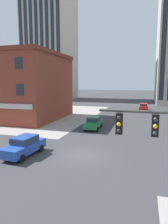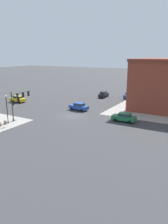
{
  "view_description": "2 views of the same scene",
  "coord_description": "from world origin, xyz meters",
  "px_view_note": "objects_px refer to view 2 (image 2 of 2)",
  "views": [
    {
      "loc": [
        5.16,
        -16.41,
        6.3
      ],
      "look_at": [
        -0.19,
        1.31,
        3.63
      ],
      "focal_mm": 32.87,
      "sensor_mm": 36.0,
      "label": 1
    },
    {
      "loc": [
        35.84,
        23.14,
        12.05
      ],
      "look_at": [
        8.25,
        7.35,
        3.7
      ],
      "focal_mm": 34.97,
      "sensor_mm": 36.0,
      "label": 2
    }
  ],
  "objects_px": {
    "street_lamp_corner_near": "(7,106)",
    "traffic_signal_main": "(18,101)",
    "car_main_northbound_far": "(129,95)",
    "car_main_northbound_near": "(124,117)",
    "bollard_sphere_curb_b": "(0,124)",
    "car_cross_eastbound": "(79,106)",
    "car_parked_curb": "(104,94)",
    "bollard_sphere_curb_a": "(5,122)",
    "car_cross_westbound": "(18,99)"
  },
  "relations": [
    {
      "from": "car_cross_eastbound",
      "to": "car_cross_westbound",
      "type": "bearing_deg",
      "value": -87.92
    },
    {
      "from": "car_main_northbound_near",
      "to": "car_main_northbound_far",
      "type": "xyz_separation_m",
      "value": [
        -22.61,
        -6.64,
        0.0
      ]
    },
    {
      "from": "street_lamp_corner_near",
      "to": "car_cross_westbound",
      "type": "height_order",
      "value": "street_lamp_corner_near"
    },
    {
      "from": "traffic_signal_main",
      "to": "car_parked_curb",
      "type": "distance_m",
      "value": 29.33
    },
    {
      "from": "street_lamp_corner_near",
      "to": "car_main_northbound_far",
      "type": "height_order",
      "value": "street_lamp_corner_near"
    },
    {
      "from": "traffic_signal_main",
      "to": "bollard_sphere_curb_b",
      "type": "xyz_separation_m",
      "value": [
        4.41,
        -0.01,
        -3.39
      ]
    },
    {
      "from": "traffic_signal_main",
      "to": "car_cross_eastbound",
      "type": "relative_size",
      "value": 1.23
    },
    {
      "from": "street_lamp_corner_near",
      "to": "car_main_northbound_far",
      "type": "distance_m",
      "value": 36.01
    },
    {
      "from": "car_parked_curb",
      "to": "street_lamp_corner_near",
      "type": "bearing_deg",
      "value": -7.75
    },
    {
      "from": "street_lamp_corner_near",
      "to": "car_cross_westbound",
      "type": "xyz_separation_m",
      "value": [
        -14.13,
        -12.31,
        -2.38
      ]
    },
    {
      "from": "traffic_signal_main",
      "to": "car_main_northbound_far",
      "type": "distance_m",
      "value": 33.49
    },
    {
      "from": "bollard_sphere_curb_b",
      "to": "car_cross_westbound",
      "type": "bearing_deg",
      "value": -142.41
    },
    {
      "from": "street_lamp_corner_near",
      "to": "traffic_signal_main",
      "type": "bearing_deg",
      "value": -177.11
    },
    {
      "from": "bollard_sphere_curb_a",
      "to": "car_main_northbound_far",
      "type": "xyz_separation_m",
      "value": [
        -34.49,
        11.48,
        0.6
      ]
    },
    {
      "from": "car_cross_eastbound",
      "to": "car_main_northbound_near",
      "type": "bearing_deg",
      "value": 74.57
    },
    {
      "from": "bollard_sphere_curb_a",
      "to": "car_cross_westbound",
      "type": "height_order",
      "value": "car_cross_westbound"
    },
    {
      "from": "bollard_sphere_curb_a",
      "to": "car_main_northbound_near",
      "type": "relative_size",
      "value": 0.14
    },
    {
      "from": "traffic_signal_main",
      "to": "car_cross_westbound",
      "type": "bearing_deg",
      "value": -133.08
    },
    {
      "from": "car_main_northbound_near",
      "to": "car_cross_eastbound",
      "type": "height_order",
      "value": "same"
    },
    {
      "from": "car_main_northbound_near",
      "to": "car_cross_eastbound",
      "type": "distance_m",
      "value": 12.19
    },
    {
      "from": "bollard_sphere_curb_a",
      "to": "car_main_northbound_near",
      "type": "distance_m",
      "value": 21.68
    },
    {
      "from": "traffic_signal_main",
      "to": "street_lamp_corner_near",
      "type": "relative_size",
      "value": 1.06
    },
    {
      "from": "bollard_sphere_curb_b",
      "to": "car_main_northbound_near",
      "type": "xyz_separation_m",
      "value": [
        -13.22,
        17.93,
        0.6
      ]
    },
    {
      "from": "street_lamp_corner_near",
      "to": "car_cross_westbound",
      "type": "bearing_deg",
      "value": -138.94
    },
    {
      "from": "traffic_signal_main",
      "to": "street_lamp_corner_near",
      "type": "height_order",
      "value": "traffic_signal_main"
    },
    {
      "from": "car_main_northbound_near",
      "to": "car_parked_curb",
      "type": "height_order",
      "value": "same"
    },
    {
      "from": "car_main_northbound_near",
      "to": "bollard_sphere_curb_b",
      "type": "bearing_deg",
      "value": -53.59
    },
    {
      "from": "street_lamp_corner_near",
      "to": "car_cross_westbound",
      "type": "distance_m",
      "value": 18.9
    },
    {
      "from": "bollard_sphere_curb_a",
      "to": "car_cross_eastbound",
      "type": "relative_size",
      "value": 0.14
    },
    {
      "from": "car_cross_westbound",
      "to": "car_main_northbound_far",
      "type": "bearing_deg",
      "value": 130.51
    },
    {
      "from": "bollard_sphere_curb_a",
      "to": "bollard_sphere_curb_b",
      "type": "distance_m",
      "value": 1.36
    },
    {
      "from": "car_main_northbound_near",
      "to": "car_cross_westbound",
      "type": "bearing_deg",
      "value": -94.89
    },
    {
      "from": "bollard_sphere_curb_a",
      "to": "car_main_northbound_far",
      "type": "distance_m",
      "value": 36.35
    },
    {
      "from": "bollard_sphere_curb_b",
      "to": "car_cross_westbound",
      "type": "relative_size",
      "value": 0.15
    },
    {
      "from": "bollard_sphere_curb_a",
      "to": "street_lamp_corner_near",
      "type": "relative_size",
      "value": 0.12
    },
    {
      "from": "bollard_sphere_curb_a",
      "to": "car_cross_eastbound",
      "type": "height_order",
      "value": "car_cross_eastbound"
    },
    {
      "from": "bollard_sphere_curb_b",
      "to": "car_cross_westbound",
      "type": "xyz_separation_m",
      "value": [
        -15.8,
        -12.16,
        0.6
      ]
    },
    {
      "from": "traffic_signal_main",
      "to": "car_cross_eastbound",
      "type": "distance_m",
      "value": 13.82
    },
    {
      "from": "car_main_northbound_far",
      "to": "car_parked_curb",
      "type": "bearing_deg",
      "value": -69.5
    },
    {
      "from": "street_lamp_corner_near",
      "to": "car_main_northbound_far",
      "type": "relative_size",
      "value": 1.18
    },
    {
      "from": "bollard_sphere_curb_a",
      "to": "car_cross_westbound",
      "type": "relative_size",
      "value": 0.15
    },
    {
      "from": "street_lamp_corner_near",
      "to": "bollard_sphere_curb_b",
      "type": "bearing_deg",
      "value": -5.23
    },
    {
      "from": "street_lamp_corner_near",
      "to": "car_main_northbound_far",
      "type": "bearing_deg",
      "value": 161.95
    },
    {
      "from": "traffic_signal_main",
      "to": "car_main_northbound_near",
      "type": "height_order",
      "value": "traffic_signal_main"
    },
    {
      "from": "car_main_northbound_far",
      "to": "car_cross_eastbound",
      "type": "relative_size",
      "value": 0.98
    },
    {
      "from": "bollard_sphere_curb_a",
      "to": "car_cross_westbound",
      "type": "xyz_separation_m",
      "value": [
        -14.46,
        -11.97,
        0.6
      ]
    },
    {
      "from": "bollard_sphere_curb_a",
      "to": "bollard_sphere_curb_b",
      "type": "height_order",
      "value": "same"
    },
    {
      "from": "bollard_sphere_curb_b",
      "to": "car_cross_westbound",
      "type": "distance_m",
      "value": 19.95
    },
    {
      "from": "car_main_northbound_far",
      "to": "car_cross_eastbound",
      "type": "distance_m",
      "value": 20.03
    },
    {
      "from": "car_main_northbound_far",
      "to": "car_main_northbound_near",
      "type": "bearing_deg",
      "value": 16.37
    }
  ]
}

